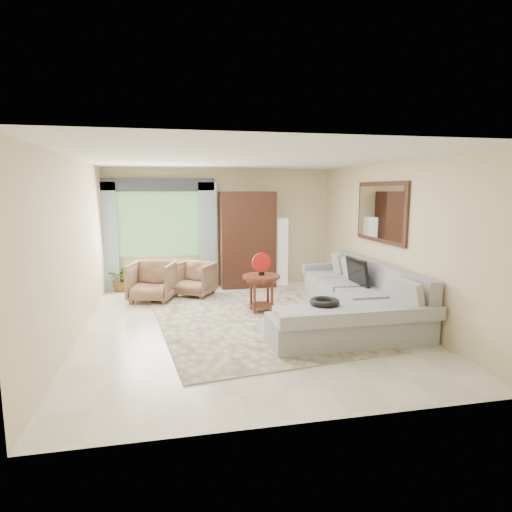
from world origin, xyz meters
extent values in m
plane|color=silver|center=(0.00, 0.00, 0.00)|extent=(6.00, 6.00, 0.00)
cube|color=beige|center=(0.18, 0.15, 0.01)|extent=(3.48, 4.35, 0.02)
cube|color=#96989D|center=(2.00, 0.50, 0.20)|extent=(0.90, 2.40, 0.40)
cube|color=#96989D|center=(1.30, -1.10, 0.20)|extent=(2.30, 0.80, 0.40)
cube|color=#96989D|center=(2.35, 0.10, 0.65)|extent=(0.20, 3.20, 0.50)
cube|color=#96989D|center=(2.00, 1.78, 0.51)|extent=(0.90, 0.16, 0.22)
cube|color=#96989D|center=(1.30, -1.55, 0.49)|extent=(2.30, 0.10, 0.18)
cube|color=black|center=(2.05, 0.31, 0.72)|extent=(0.14, 0.74, 0.48)
torus|color=black|center=(1.00, -0.87, 0.55)|extent=(0.43, 0.43, 0.09)
cylinder|color=#431712|center=(0.40, 0.62, 0.64)|extent=(0.66, 0.66, 0.04)
cylinder|color=#431712|center=(0.40, 0.62, 0.30)|extent=(0.44, 0.44, 0.60)
cylinder|color=red|center=(0.40, 0.62, 0.89)|extent=(0.34, 0.07, 0.34)
imported|color=brown|center=(-1.50, 1.84, 0.38)|extent=(1.01, 1.02, 0.76)
imported|color=#835F47|center=(-0.67, 2.08, 0.34)|extent=(1.01, 1.02, 0.68)
imported|color=#999999|center=(-2.17, 2.79, 0.27)|extent=(0.61, 0.57, 0.54)
cube|color=#321A10|center=(0.55, 2.72, 1.05)|extent=(1.20, 0.55, 2.10)
cube|color=silver|center=(1.35, 2.78, 0.75)|extent=(0.24, 0.24, 1.50)
cube|color=#669E59|center=(-1.35, 2.97, 1.40)|extent=(1.80, 0.04, 1.40)
cube|color=#9EB7CC|center=(-2.40, 2.88, 1.15)|extent=(0.40, 0.08, 2.30)
cube|color=#9EB7CC|center=(-0.30, 2.88, 1.15)|extent=(0.40, 0.08, 2.30)
cube|color=#1E232D|center=(-1.35, 2.90, 2.25)|extent=(2.40, 0.12, 0.26)
cube|color=black|center=(2.47, 0.35, 1.75)|extent=(0.04, 1.70, 1.05)
cube|color=white|center=(2.45, 0.35, 1.75)|extent=(0.02, 1.54, 0.90)
camera|label=1|loc=(-1.18, -6.50, 2.13)|focal=30.00mm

